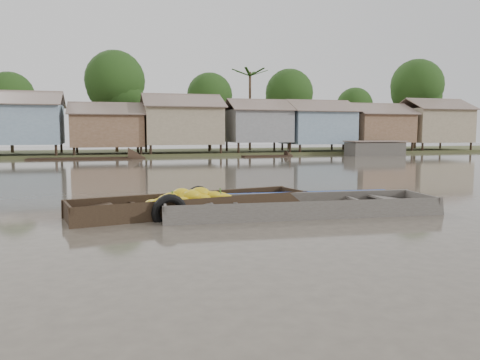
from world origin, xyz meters
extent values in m
plane|color=#4E463C|center=(0.00, 0.00, 0.00)|extent=(120.00, 120.00, 0.00)
cube|color=#384723|center=(0.00, 33.00, 0.00)|extent=(120.00, 12.00, 0.50)
cube|color=#7A92A8|center=(-10.50, 29.50, 2.70)|extent=(6.20, 5.20, 3.20)
cube|color=brown|center=(-10.50, 28.10, 4.75)|extent=(6.60, 3.02, 1.28)
cube|color=brown|center=(-10.50, 30.90, 4.75)|extent=(6.60, 3.02, 1.28)
cube|color=brown|center=(-3.80, 29.50, 2.20)|extent=(5.80, 4.60, 2.70)
cube|color=brown|center=(-3.80, 28.26, 4.00)|extent=(6.20, 2.67, 1.14)
cube|color=brown|center=(-3.80, 30.74, 4.00)|extent=(6.20, 2.67, 1.14)
cube|color=gray|center=(2.50, 29.50, 2.65)|extent=(6.50, 5.30, 3.30)
cube|color=brown|center=(2.50, 28.07, 4.75)|extent=(6.90, 3.08, 1.31)
cube|color=brown|center=(2.50, 30.93, 4.75)|extent=(6.90, 3.08, 1.31)
cube|color=gray|center=(9.50, 29.50, 2.60)|extent=(5.40, 4.70, 2.90)
cube|color=brown|center=(9.50, 28.23, 4.50)|extent=(5.80, 2.73, 1.17)
cube|color=brown|center=(9.50, 30.77, 4.50)|extent=(5.80, 2.73, 1.17)
cube|color=#7A92A8|center=(15.50, 29.50, 2.50)|extent=(6.00, 5.00, 3.10)
cube|color=brown|center=(15.50, 28.15, 4.50)|extent=(6.40, 2.90, 1.24)
cube|color=brown|center=(15.50, 30.85, 4.50)|extent=(6.40, 2.90, 1.24)
cube|color=brown|center=(22.00, 29.50, 2.45)|extent=(5.70, 4.90, 2.80)
cube|color=brown|center=(22.00, 28.18, 4.30)|extent=(6.10, 2.85, 1.21)
cube|color=brown|center=(22.00, 30.82, 4.30)|extent=(6.10, 2.85, 1.21)
cube|color=gray|center=(28.50, 29.50, 2.70)|extent=(6.30, 5.10, 3.40)
cube|color=brown|center=(28.50, 28.12, 4.85)|extent=(6.70, 2.96, 1.26)
cube|color=brown|center=(28.50, 30.88, 4.85)|extent=(6.70, 2.96, 1.26)
cylinder|color=#473323|center=(-12.00, 34.00, 2.45)|extent=(0.28, 0.28, 4.90)
sphere|color=#133410|center=(-12.00, 34.00, 5.25)|extent=(4.20, 4.20, 4.20)
cylinder|color=#473323|center=(-3.00, 33.00, 3.15)|extent=(0.28, 0.28, 6.30)
sphere|color=#133410|center=(-3.00, 33.00, 6.75)|extent=(5.40, 5.40, 5.40)
cylinder|color=#473323|center=(6.00, 34.00, 2.62)|extent=(0.28, 0.28, 5.25)
sphere|color=#133410|center=(6.00, 34.00, 5.62)|extent=(4.50, 4.50, 4.50)
cylinder|color=#473323|center=(14.00, 33.00, 2.80)|extent=(0.28, 0.28, 5.60)
sphere|color=#133410|center=(14.00, 33.00, 6.00)|extent=(4.80, 4.80, 4.80)
cylinder|color=#473323|center=(22.00, 34.00, 2.27)|extent=(0.28, 0.28, 4.55)
sphere|color=#133410|center=(22.00, 34.00, 4.88)|extent=(3.90, 3.90, 3.90)
cylinder|color=#473323|center=(29.00, 33.00, 3.32)|extent=(0.28, 0.28, 6.65)
sphere|color=#133410|center=(29.00, 33.00, 7.12)|extent=(5.70, 5.70, 5.70)
cylinder|color=#473323|center=(10.00, 33.50, 4.00)|extent=(0.24, 0.24, 8.00)
cube|color=black|center=(-1.77, 0.50, -0.08)|extent=(6.41, 2.39, 0.08)
cube|color=black|center=(-1.90, 1.17, 0.18)|extent=(6.34, 1.40, 0.59)
cube|color=black|center=(-1.63, -0.17, 0.18)|extent=(6.34, 1.40, 0.59)
cube|color=black|center=(1.32, 1.11, 0.18)|extent=(0.33, 1.38, 0.56)
cube|color=black|center=(0.79, 1.00, 0.25)|extent=(1.30, 1.39, 0.21)
cube|color=black|center=(-4.85, -0.11, 0.18)|extent=(0.33, 1.38, 0.56)
cube|color=black|center=(-4.32, 0.00, 0.25)|extent=(1.30, 1.39, 0.21)
cube|color=black|center=(-3.24, 0.21, 0.30)|extent=(0.36, 1.34, 0.05)
cube|color=black|center=(-0.29, 0.79, 0.30)|extent=(0.36, 1.34, 0.05)
ellipsoid|color=yellow|center=(-2.50, 0.02, 0.24)|extent=(0.56, 0.44, 0.31)
ellipsoid|color=yellow|center=(-2.79, 0.24, 0.19)|extent=(0.44, 0.35, 0.25)
ellipsoid|color=yellow|center=(-1.35, 0.52, 0.42)|extent=(0.53, 0.41, 0.29)
ellipsoid|color=yellow|center=(-2.10, 0.13, 0.36)|extent=(0.44, 0.35, 0.24)
ellipsoid|color=yellow|center=(-2.70, 0.27, 0.29)|extent=(0.58, 0.45, 0.32)
ellipsoid|color=yellow|center=(-1.58, 0.50, 0.51)|extent=(0.59, 0.46, 0.32)
ellipsoid|color=yellow|center=(-1.22, 0.42, 0.44)|extent=(0.45, 0.35, 0.25)
ellipsoid|color=yellow|center=(-1.99, 0.74, 0.33)|extent=(0.47, 0.36, 0.26)
ellipsoid|color=yellow|center=(-2.15, 0.76, 0.38)|extent=(0.45, 0.36, 0.25)
ellipsoid|color=yellow|center=(-0.92, 0.91, 0.31)|extent=(0.56, 0.44, 0.31)
ellipsoid|color=yellow|center=(-2.49, 0.43, 0.38)|extent=(0.49, 0.38, 0.27)
ellipsoid|color=yellow|center=(-1.59, 0.15, 0.25)|extent=(0.46, 0.36, 0.26)
ellipsoid|color=yellow|center=(-2.55, 0.12, 0.28)|extent=(0.57, 0.45, 0.32)
ellipsoid|color=yellow|center=(-2.35, 0.45, 0.41)|extent=(0.57, 0.45, 0.32)
ellipsoid|color=yellow|center=(-1.85, 0.63, 0.41)|extent=(0.55, 0.43, 0.30)
ellipsoid|color=yellow|center=(-1.66, 0.40, 0.42)|extent=(0.51, 0.40, 0.28)
ellipsoid|color=yellow|center=(-1.11, 0.95, 0.26)|extent=(0.50, 0.39, 0.28)
ellipsoid|color=yellow|center=(-1.55, 0.94, 0.29)|extent=(0.50, 0.39, 0.27)
ellipsoid|color=yellow|center=(-1.75, 0.61, 0.49)|extent=(0.44, 0.34, 0.24)
ellipsoid|color=yellow|center=(-0.89, 0.51, 0.33)|extent=(0.53, 0.41, 0.29)
ellipsoid|color=yellow|center=(-1.52, 0.98, 0.28)|extent=(0.48, 0.37, 0.26)
ellipsoid|color=yellow|center=(-2.67, -0.06, 0.17)|extent=(0.46, 0.36, 0.25)
ellipsoid|color=yellow|center=(-1.53, 0.34, 0.37)|extent=(0.50, 0.39, 0.28)
ellipsoid|color=yellow|center=(-2.82, 0.44, 0.27)|extent=(0.52, 0.41, 0.29)
ellipsoid|color=yellow|center=(-1.84, 0.31, 0.48)|extent=(0.55, 0.43, 0.30)
ellipsoid|color=yellow|center=(-2.05, 0.59, 0.39)|extent=(0.51, 0.40, 0.28)
ellipsoid|color=yellow|center=(-2.45, 0.13, 0.29)|extent=(0.51, 0.40, 0.28)
ellipsoid|color=yellow|center=(-1.99, 0.37, 0.42)|extent=(0.53, 0.42, 0.30)
ellipsoid|color=yellow|center=(-2.44, 0.03, 0.22)|extent=(0.56, 0.44, 0.31)
ellipsoid|color=yellow|center=(-1.99, 0.68, 0.37)|extent=(0.51, 0.40, 0.28)
ellipsoid|color=yellow|center=(-2.07, 0.50, 0.51)|extent=(0.54, 0.43, 0.30)
cylinder|color=#3F6626|center=(-2.32, 0.39, 0.51)|extent=(0.05, 0.05, 0.21)
cylinder|color=#3F6626|center=(-1.54, 0.54, 0.51)|extent=(0.05, 0.05, 0.21)
cylinder|color=#3F6626|center=(-0.98, 0.65, 0.51)|extent=(0.05, 0.05, 0.21)
torus|color=black|center=(-1.47, 1.35, 0.20)|extent=(0.85, 0.36, 0.82)
torus|color=black|center=(-2.51, -0.44, 0.20)|extent=(0.93, 0.38, 0.91)
cube|color=#403C36|center=(0.90, -0.43, -0.08)|extent=(7.13, 2.08, 0.08)
cube|color=#403C36|center=(0.97, 0.43, 0.17)|extent=(7.17, 0.74, 0.57)
cube|color=#403C36|center=(0.83, -1.29, 0.17)|extent=(7.17, 0.74, 0.57)
cube|color=#403C36|center=(4.41, -0.72, 0.17)|extent=(0.20, 1.75, 0.54)
cube|color=#403C36|center=(3.80, -0.67, 0.24)|extent=(1.34, 1.61, 0.23)
cube|color=#403C36|center=(-2.60, -0.14, 0.17)|extent=(0.20, 1.75, 0.54)
cube|color=#403C36|center=(-1.99, -0.19, 0.24)|extent=(1.34, 1.61, 0.23)
cube|color=#403C36|center=(-0.77, -0.29, 0.28)|extent=(0.24, 1.69, 0.05)
cube|color=#403C36|center=(2.58, -0.57, 0.28)|extent=(0.24, 1.69, 0.05)
cube|color=#665E54|center=(0.90, -0.43, -0.04)|extent=(5.44, 1.81, 0.02)
cube|color=#0F349A|center=(0.98, 0.48, 0.39)|extent=(5.80, 0.56, 0.14)
torus|color=olive|center=(3.07, -0.90, -0.01)|extent=(0.40, 0.40, 0.06)
torus|color=olive|center=(3.07, -0.90, 0.02)|extent=(0.32, 0.32, 0.06)
cube|color=black|center=(8.90, 25.45, -0.05)|extent=(4.06, 1.07, 0.35)
cube|color=black|center=(-5.83, 25.95, -0.05)|extent=(7.72, 2.15, 0.35)
cube|color=black|center=(19.00, 25.00, 0.55)|extent=(5.00, 2.00, 1.20)
camera|label=1|loc=(-3.94, -11.63, 2.16)|focal=35.00mm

